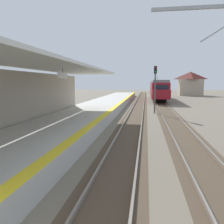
% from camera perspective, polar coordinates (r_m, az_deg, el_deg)
% --- Properties ---
extents(station_platform, '(5.00, 80.00, 0.91)m').
position_cam_1_polar(station_platform, '(18.77, -8.00, -1.38)').
color(station_platform, '#B7B5AD').
rests_on(station_platform, ground).
extents(station_building_with_canopy, '(4.85, 24.00, 4.43)m').
position_cam_1_polar(station_building_with_canopy, '(13.16, -24.47, 3.87)').
color(station_building_with_canopy, '#4C4C4C').
rests_on(station_building_with_canopy, ground).
extents(track_pair_nearest_platform, '(2.34, 120.00, 0.16)m').
position_cam_1_polar(track_pair_nearest_platform, '(22.00, 6.14, -1.09)').
color(track_pair_nearest_platform, '#4C3D2D').
rests_on(track_pair_nearest_platform, ground).
extents(track_pair_middle, '(2.34, 120.00, 0.16)m').
position_cam_1_polar(track_pair_middle, '(22.10, 14.98, -1.27)').
color(track_pair_middle, '#4C3D2D').
rests_on(track_pair_middle, ground).
extents(approaching_train, '(2.93, 19.60, 4.76)m').
position_cam_1_polar(approaching_train, '(44.59, 12.04, 5.91)').
color(approaching_train, maroon).
rests_on(approaching_train, ground).
extents(rail_signal_post, '(0.32, 0.34, 5.20)m').
position_cam_1_polar(rail_signal_post, '(24.63, 11.22, 7.07)').
color(rail_signal_post, '#4C4C4C').
rests_on(rail_signal_post, ground).
extents(distant_trackside_house, '(6.60, 5.28, 6.40)m').
position_cam_1_polar(distant_trackside_house, '(63.52, 19.83, 7.13)').
color(distant_trackside_house, tan).
rests_on(distant_trackside_house, ground).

